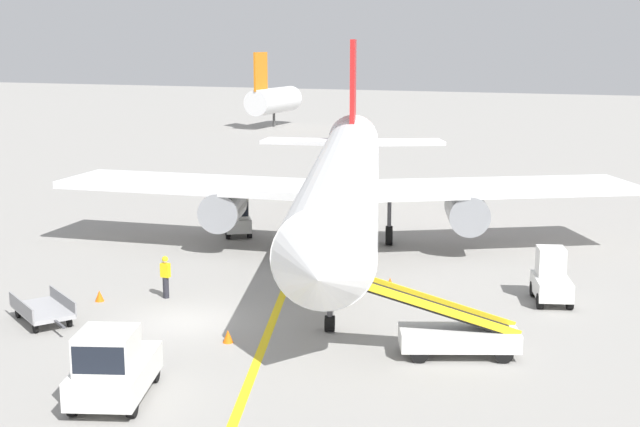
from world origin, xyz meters
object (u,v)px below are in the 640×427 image
airliner (344,181)px  baggage_cart_loaded (43,310)px  pushback_tug (112,367)px  safety_cone_nose_left (390,283)px  ground_crew_marshaller (166,276)px  baggage_tug_by_cargo_door (551,278)px  belt_loader_forward_hold (455,333)px  safety_cone_wingtip_left (228,336)px  safety_cone_tail_area (290,224)px  safety_cone_wingtip_right (99,296)px  baggage_tug_near_wing (237,218)px

airliner → baggage_cart_loaded: size_ratio=9.65×
pushback_tug → safety_cone_nose_left: (3.79, 13.99, -0.77)m
ground_crew_marshaller → baggage_cart_loaded: bearing=-120.0°
pushback_tug → baggage_tug_by_cargo_door: (10.17, 14.47, -0.07)m
baggage_tug_by_cargo_door → belt_loader_forward_hold: 7.61m
ground_crew_marshaller → safety_cone_wingtip_left: 6.09m
baggage_tug_by_cargo_door → safety_cone_wingtip_left: baggage_tug_by_cargo_door is taller
baggage_cart_loaded → safety_cone_tail_area: 18.47m
safety_cone_nose_left → safety_cone_wingtip_left: (-3.08, -8.43, 0.00)m
belt_loader_forward_hold → safety_cone_nose_left: (-4.31, 6.84, -0.56)m
safety_cone_wingtip_left → belt_loader_forward_hold: bearing=12.2°
safety_cone_wingtip_left → safety_cone_tail_area: size_ratio=1.00×
safety_cone_tail_area → pushback_tug: bearing=-78.3°
pushback_tug → ground_crew_marshaller: pushback_tug is taller
airliner → baggage_cart_loaded: (-6.26, -14.38, -2.95)m
ground_crew_marshaller → belt_loader_forward_hold: bearing=-10.2°
safety_cone_nose_left → baggage_tug_by_cargo_door: bearing=4.3°
pushback_tug → safety_cone_wingtip_left: bearing=82.7°
safety_cone_tail_area → airliner: bearing=-41.1°
ground_crew_marshaller → safety_cone_wingtip_right: (-2.18, -1.36, -0.69)m
airliner → baggage_tug_by_cargo_door: 11.79m
ground_crew_marshaller → safety_cone_wingtip_right: bearing=-148.0°
ground_crew_marshaller → safety_cone_tail_area: ground_crew_marshaller is taller
baggage_tug_near_wing → ground_crew_marshaller: bearing=-77.1°
pushback_tug → baggage_cart_loaded: (-6.50, 5.03, -0.53)m
belt_loader_forward_hold → baggage_cart_loaded: 14.76m
airliner → ground_crew_marshaller: (-3.77, -10.07, -2.51)m
baggage_cart_loaded → safety_cone_wingtip_left: (7.21, 0.53, -0.25)m
airliner → baggage_cart_loaded: bearing=-113.5°
baggage_tug_near_wing → safety_cone_wingtip_left: bearing=-64.1°
belt_loader_forward_hold → safety_cone_tail_area: belt_loader_forward_hold is taller
baggage_tug_near_wing → safety_cone_nose_left: baggage_tug_near_wing is taller
ground_crew_marshaller → safety_cone_nose_left: size_ratio=3.86×
pushback_tug → baggage_tug_by_cargo_door: bearing=54.9°
belt_loader_forward_hold → baggage_cart_loaded: bearing=-171.7°
safety_cone_nose_left → safety_cone_wingtip_right: same height
baggage_cart_loaded → safety_cone_tail_area: (1.67, 18.39, -0.25)m
airliner → safety_cone_tail_area: size_ratio=78.35×
baggage_tug_near_wing → belt_loader_forward_hold: (14.69, -13.42, -0.15)m
baggage_cart_loaded → ground_crew_marshaller: (2.49, 4.31, 0.44)m
belt_loader_forward_hold → ground_crew_marshaller: bearing=169.8°
airliner → baggage_tug_by_cargo_door: (10.41, -4.94, -2.49)m
belt_loader_forward_hold → baggage_tug_by_cargo_door: bearing=74.2°
airliner → ground_crew_marshaller: airliner is taller
safety_cone_wingtip_right → safety_cone_tail_area: 15.50m
airliner → baggage_cart_loaded: airliner is taller
safety_cone_wingtip_left → ground_crew_marshaller: bearing=141.4°
airliner → belt_loader_forward_hold: bearing=-55.8°
airliner → baggage_tug_near_wing: bearing=169.7°
belt_loader_forward_hold → safety_cone_wingtip_left: 7.58m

